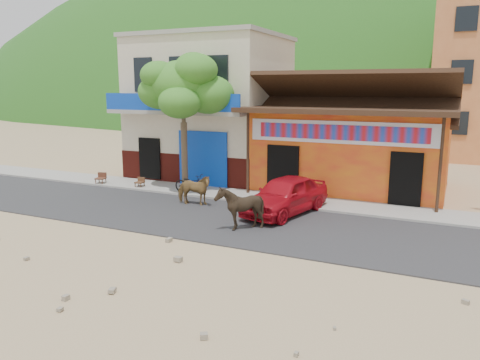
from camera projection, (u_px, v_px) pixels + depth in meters
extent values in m
plane|color=#9E825B|center=(215.00, 246.00, 13.91)|extent=(120.00, 120.00, 0.00)
cube|color=#28282B|center=(249.00, 223.00, 16.12)|extent=(60.00, 5.00, 0.04)
cube|color=gray|center=(284.00, 200.00, 19.23)|extent=(60.00, 2.00, 0.12)
cube|color=orange|center=(354.00, 149.00, 21.61)|extent=(8.00, 6.00, 3.60)
cube|color=beige|center=(211.00, 109.00, 24.39)|extent=(7.00, 6.00, 7.00)
ellipsoid|color=#194C14|center=(422.00, 39.00, 73.78)|extent=(100.00, 40.00, 24.00)
imported|color=olive|center=(194.00, 190.00, 18.42)|extent=(1.54, 0.89, 1.23)
imported|color=black|center=(240.00, 208.00, 15.22)|extent=(1.38, 1.23, 1.48)
imported|color=#AD0C18|center=(285.00, 195.00, 17.16)|extent=(2.56, 4.37, 1.40)
imported|color=black|center=(191.00, 184.00, 20.17)|extent=(1.61, 0.61, 0.84)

